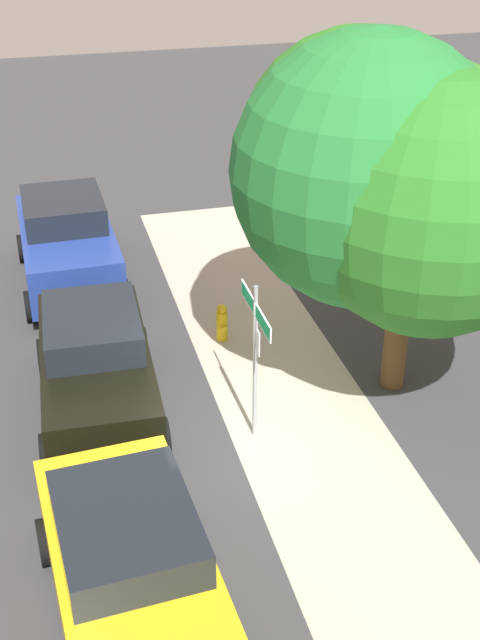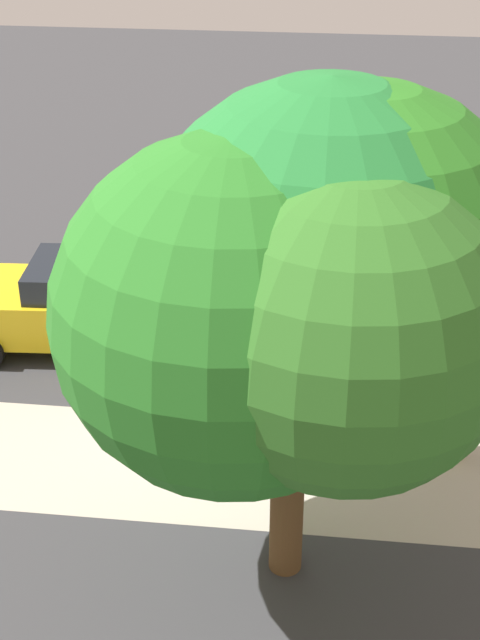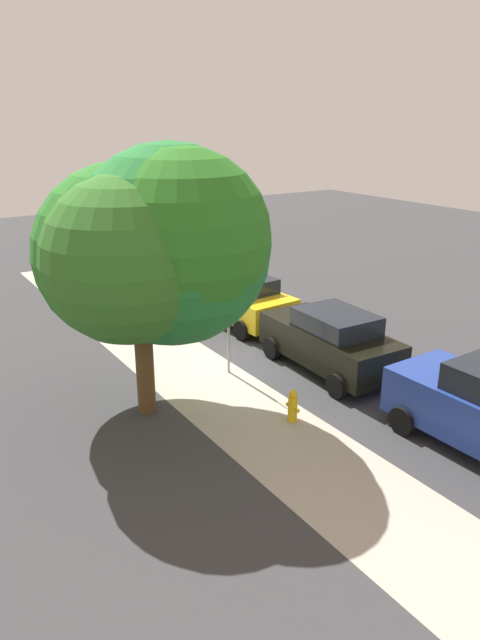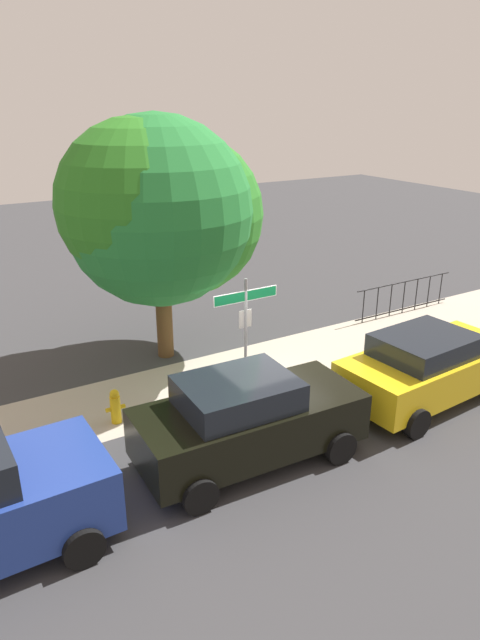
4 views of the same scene
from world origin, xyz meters
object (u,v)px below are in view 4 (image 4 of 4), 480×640
car_yellow (428,366)px  fire_hydrant (115,406)px  street_sign (246,315)px  car_black (248,419)px  shade_tree (156,211)px

car_yellow → fire_hydrant: car_yellow is taller
car_yellow → fire_hydrant: (-6.42, 2.66, -0.47)m
street_sign → fire_hydrant: street_sign is taller
street_sign → fire_hydrant: (-3.10, 0.20, -1.53)m
car_black → fire_hydrant: 3.14m
street_sign → car_black: (-1.41, -2.39, -1.02)m
street_sign → car_yellow: 4.26m
shade_tree → car_black: (-0.42, -4.92, -3.06)m
street_sign → shade_tree: shade_tree is taller
street_sign → shade_tree: bearing=111.3°
car_black → car_yellow: (4.73, -0.06, -0.05)m
car_black → car_yellow: size_ratio=0.98×
street_sign → car_yellow: street_sign is taller
car_black → fire_hydrant: bearing=125.2°
shade_tree → car_black: 5.81m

